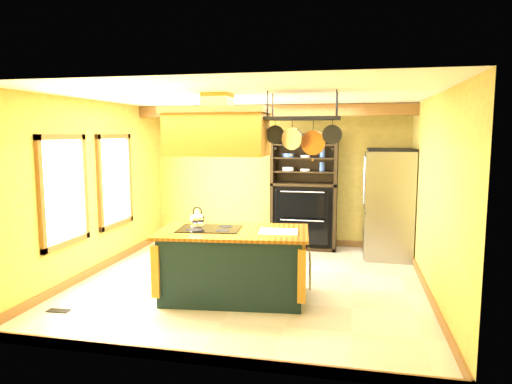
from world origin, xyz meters
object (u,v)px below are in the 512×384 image
at_px(kitchen_island, 233,264).
at_px(refrigerator, 388,206).
at_px(pot_rack, 303,126).
at_px(hutch, 304,204).
at_px(range_hood, 218,130).

bearing_deg(kitchen_island, refrigerator, 43.99).
distance_m(kitchen_island, pot_rack, 2.03).
xyz_separation_m(pot_rack, hutch, (-0.28, 2.94, -1.43)).
bearing_deg(pot_rack, kitchen_island, -179.87).
distance_m(range_hood, pot_rack, 1.10).
bearing_deg(hutch, kitchen_island, -102.00).
bearing_deg(pot_rack, range_hood, -179.87).
xyz_separation_m(range_hood, refrigerator, (2.35, 2.58, -1.31)).
bearing_deg(hutch, range_hood, -105.63).
bearing_deg(range_hood, kitchen_island, 0.15).
bearing_deg(kitchen_island, range_hood, 173.91).
distance_m(refrigerator, hutch, 1.57).
xyz_separation_m(kitchen_island, range_hood, (-0.20, -0.00, 1.77)).
bearing_deg(range_hood, refrigerator, 47.73).
distance_m(range_hood, refrigerator, 3.73).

